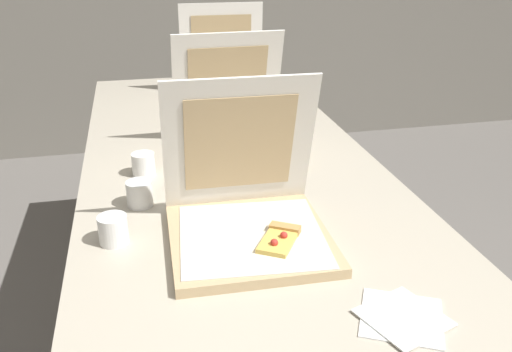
{
  "coord_description": "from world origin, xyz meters",
  "views": [
    {
      "loc": [
        -0.25,
        -0.75,
        1.35
      ],
      "look_at": [
        0.02,
        0.45,
        0.79
      ],
      "focal_mm": 38.27,
      "sensor_mm": 36.0,
      "label": 1
    }
  ],
  "objects_px": {
    "cup_white_near_center": "(140,194)",
    "pizza_box_middle": "(234,134)",
    "pizza_box_front": "(248,217)",
    "cup_white_near_left": "(113,230)",
    "cup_white_mid": "(144,164)",
    "napkin_pile": "(402,317)",
    "pizza_box_back": "(226,86)",
    "table": "(236,187)"
  },
  "relations": [
    {
      "from": "cup_white_near_center",
      "to": "pizza_box_middle",
      "type": "bearing_deg",
      "value": 47.06
    },
    {
      "from": "pizza_box_front",
      "to": "cup_white_near_left",
      "type": "height_order",
      "value": "pizza_box_front"
    },
    {
      "from": "cup_white_near_center",
      "to": "cup_white_mid",
      "type": "bearing_deg",
      "value": 85.13
    },
    {
      "from": "napkin_pile",
      "to": "cup_white_near_left",
      "type": "bearing_deg",
      "value": 142.83
    },
    {
      "from": "cup_white_mid",
      "to": "cup_white_near_center",
      "type": "xyz_separation_m",
      "value": [
        -0.02,
        -0.19,
        0.0
      ]
    },
    {
      "from": "cup_white_near_center",
      "to": "pizza_box_back",
      "type": "bearing_deg",
      "value": 67.42
    },
    {
      "from": "table",
      "to": "cup_white_near_left",
      "type": "bearing_deg",
      "value": -135.95
    },
    {
      "from": "pizza_box_middle",
      "to": "table",
      "type": "bearing_deg",
      "value": -100.36
    },
    {
      "from": "pizza_box_back",
      "to": "cup_white_near_center",
      "type": "distance_m",
      "value": 0.96
    },
    {
      "from": "cup_white_near_left",
      "to": "cup_white_mid",
      "type": "relative_size",
      "value": 1.0
    },
    {
      "from": "cup_white_near_left",
      "to": "cup_white_mid",
      "type": "xyz_separation_m",
      "value": [
        0.08,
        0.35,
        0.0
      ]
    },
    {
      "from": "pizza_box_back",
      "to": "cup_white_mid",
      "type": "height_order",
      "value": "pizza_box_back"
    },
    {
      "from": "pizza_box_middle",
      "to": "cup_white_mid",
      "type": "xyz_separation_m",
      "value": [
        -0.28,
        -0.13,
        -0.02
      ]
    },
    {
      "from": "table",
      "to": "cup_white_mid",
      "type": "height_order",
      "value": "cup_white_mid"
    },
    {
      "from": "pizza_box_back",
      "to": "cup_white_near_left",
      "type": "xyz_separation_m",
      "value": [
        -0.43,
        -1.05,
        -0.02
      ]
    },
    {
      "from": "table",
      "to": "pizza_box_front",
      "type": "height_order",
      "value": "pizza_box_front"
    },
    {
      "from": "pizza_box_front",
      "to": "pizza_box_back",
      "type": "bearing_deg",
      "value": 83.95
    },
    {
      "from": "cup_white_near_left",
      "to": "cup_white_near_center",
      "type": "xyz_separation_m",
      "value": [
        0.06,
        0.17,
        0.0
      ]
    },
    {
      "from": "pizza_box_middle",
      "to": "pizza_box_front",
      "type": "bearing_deg",
      "value": -98.44
    },
    {
      "from": "pizza_box_middle",
      "to": "pizza_box_back",
      "type": "relative_size",
      "value": 0.97
    },
    {
      "from": "pizza_box_front",
      "to": "cup_white_mid",
      "type": "bearing_deg",
      "value": 119.45
    },
    {
      "from": "pizza_box_front",
      "to": "cup_white_mid",
      "type": "height_order",
      "value": "pizza_box_front"
    },
    {
      "from": "pizza_box_front",
      "to": "pizza_box_back",
      "type": "distance_m",
      "value": 1.1
    },
    {
      "from": "napkin_pile",
      "to": "cup_white_mid",
      "type": "bearing_deg",
      "value": 119.8
    },
    {
      "from": "pizza_box_middle",
      "to": "pizza_box_back",
      "type": "distance_m",
      "value": 0.58
    },
    {
      "from": "pizza_box_front",
      "to": "napkin_pile",
      "type": "bearing_deg",
      "value": -56.96
    },
    {
      "from": "table",
      "to": "pizza_box_middle",
      "type": "xyz_separation_m",
      "value": [
        0.03,
        0.17,
        0.1
      ]
    },
    {
      "from": "cup_white_mid",
      "to": "napkin_pile",
      "type": "bearing_deg",
      "value": -60.2
    },
    {
      "from": "pizza_box_front",
      "to": "cup_white_near_left",
      "type": "bearing_deg",
      "value": 172.94
    },
    {
      "from": "pizza_box_back",
      "to": "cup_white_near_center",
      "type": "xyz_separation_m",
      "value": [
        -0.37,
        -0.89,
        -0.02
      ]
    },
    {
      "from": "table",
      "to": "cup_white_near_center",
      "type": "relative_size",
      "value": 35.89
    },
    {
      "from": "table",
      "to": "cup_white_mid",
      "type": "bearing_deg",
      "value": 171.72
    },
    {
      "from": "table",
      "to": "cup_white_near_left",
      "type": "distance_m",
      "value": 0.46
    },
    {
      "from": "pizza_box_front",
      "to": "napkin_pile",
      "type": "height_order",
      "value": "pizza_box_front"
    },
    {
      "from": "pizza_box_middle",
      "to": "pizza_box_back",
      "type": "bearing_deg",
      "value": 81.25
    },
    {
      "from": "pizza_box_front",
      "to": "cup_white_near_center",
      "type": "relative_size",
      "value": 5.51
    },
    {
      "from": "pizza_box_back",
      "to": "pizza_box_front",
      "type": "bearing_deg",
      "value": -95.8
    },
    {
      "from": "table",
      "to": "cup_white_near_center",
      "type": "height_order",
      "value": "cup_white_near_center"
    },
    {
      "from": "pizza_box_front",
      "to": "napkin_pile",
      "type": "xyz_separation_m",
      "value": [
        0.2,
        -0.33,
        -0.05
      ]
    },
    {
      "from": "pizza_box_back",
      "to": "cup_white_mid",
      "type": "relative_size",
      "value": 5.68
    },
    {
      "from": "cup_white_near_center",
      "to": "napkin_pile",
      "type": "bearing_deg",
      "value": -51.39
    },
    {
      "from": "cup_white_mid",
      "to": "pizza_box_back",
      "type": "bearing_deg",
      "value": 63.28
    }
  ]
}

